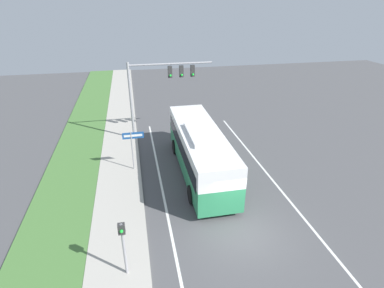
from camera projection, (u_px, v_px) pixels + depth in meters
name	position (u px, v px, depth m)	size (l,w,h in m)	color
ground_plane	(243.00, 232.00, 15.24)	(80.00, 80.00, 0.00)	#4C4C4F
sidewalk	(118.00, 249.00, 14.09)	(2.80, 80.00, 0.12)	#ADA89E
grass_verge	(46.00, 260.00, 13.51)	(3.60, 80.00, 0.10)	#477538
lane_divider_near	(173.00, 242.00, 14.58)	(0.14, 30.00, 0.01)	silver
lane_divider_far	(307.00, 222.00, 15.89)	(0.14, 30.00, 0.01)	silver
bus	(200.00, 149.00, 19.64)	(2.73, 10.12, 3.35)	#2D8956
signal_gantry	(159.00, 83.00, 23.63)	(6.67, 0.41, 6.39)	#939399
pedestrian_signal	(123.00, 241.00, 12.05)	(0.28, 0.34, 2.76)	#939399
street_sign	(133.00, 143.00, 19.83)	(1.40, 0.08, 2.89)	#939399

